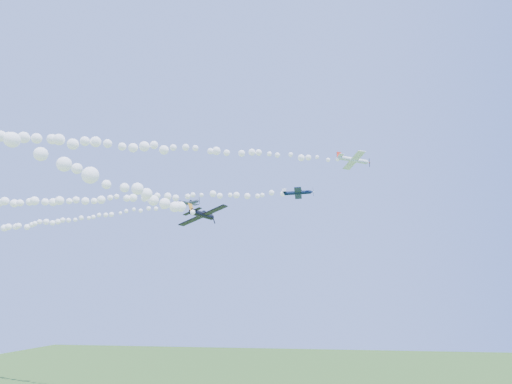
# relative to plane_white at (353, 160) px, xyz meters

# --- Properties ---
(plane_white) EXTENTS (7.98, 8.27, 3.20)m
(plane_white) POSITION_rel_plane_white_xyz_m (0.00, 0.00, 0.00)
(plane_white) COLOR white
(smoke_trail_white) EXTENTS (77.94, 31.84, 3.32)m
(smoke_trail_white) POSITION_rel_plane_white_xyz_m (-41.12, -15.84, -0.28)
(smoke_trail_white) COLOR white
(plane_navy) EXTENTS (7.27, 7.53, 1.97)m
(plane_navy) POSITION_rel_plane_white_xyz_m (-12.47, 0.54, -6.88)
(plane_navy) COLOR #0B1934
(smoke_trail_navy) EXTENTS (73.51, 5.27, 2.84)m
(smoke_trail_navy) POSITION_rel_plane_white_xyz_m (-51.37, -0.91, -7.09)
(smoke_trail_navy) COLOR white
(plane_grey) EXTENTS (6.32, 6.70, 1.72)m
(plane_grey) POSITION_rel_plane_white_xyz_m (-38.51, 3.29, -7.73)
(plane_grey) COLOR #333C4B
(smoke_trail_grey) EXTENTS (65.72, 23.93, 2.95)m
(smoke_trail_grey) POSITION_rel_plane_white_xyz_m (-73.10, 15.07, -8.15)
(smoke_trail_grey) COLOR white
(plane_black) EXTENTS (7.22, 7.14, 2.57)m
(plane_black) POSITION_rel_plane_white_xyz_m (-24.01, -34.97, -18.30)
(plane_black) COLOR black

